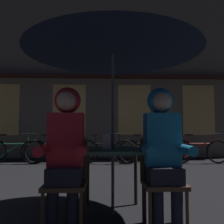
{
  "coord_description": "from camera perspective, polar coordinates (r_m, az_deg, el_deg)",
  "views": [
    {
      "loc": [
        -0.12,
        -2.76,
        0.98
      ],
      "look_at": [
        0.0,
        0.24,
        1.19
      ],
      "focal_mm": 37.54,
      "sensor_mm": 36.0,
      "label": 1
    }
  ],
  "objects": [
    {
      "name": "bicycle_nearest",
      "position": [
        7.08,
        -22.78,
        -8.78
      ],
      "size": [
        1.68,
        0.15,
        0.84
      ],
      "color": "black",
      "rests_on": "ground_plane"
    },
    {
      "name": "lantern",
      "position": [
        2.72,
        -1.26,
        -6.46
      ],
      "size": [
        0.11,
        0.11,
        0.23
      ],
      "color": "white",
      "rests_on": "cafe_table"
    },
    {
      "name": "chair_left",
      "position": [
        2.46,
        -11.07,
        -15.37
      ],
      "size": [
        0.4,
        0.4,
        0.87
      ],
      "color": "#513823",
      "rests_on": "ground_plane"
    },
    {
      "name": "person_right_hooded",
      "position": [
        2.41,
        12.21,
        -7.05
      ],
      "size": [
        0.45,
        0.56,
        1.4
      ],
      "color": "black",
      "rests_on": "ground_plane"
    },
    {
      "name": "bicycle_third",
      "position": [
        6.56,
        -1.61,
        -9.49
      ],
      "size": [
        1.67,
        0.31,
        0.84
      ],
      "color": "black",
      "rests_on": "ground_plane"
    },
    {
      "name": "bicycle_second",
      "position": [
        6.79,
        -13.88,
        -9.19
      ],
      "size": [
        1.68,
        0.09,
        0.84
      ],
      "color": "black",
      "rests_on": "ground_plane"
    },
    {
      "name": "bicycle_fifth",
      "position": [
        7.05,
        20.54,
        -8.86
      ],
      "size": [
        1.68,
        0.12,
        0.84
      ],
      "color": "black",
      "rests_on": "ground_plane"
    },
    {
      "name": "ground_plane",
      "position": [
        2.93,
        0.2,
        -23.52
      ],
      "size": [
        60.0,
        60.0,
        0.0
      ],
      "primitive_type": "plane",
      "color": "black"
    },
    {
      "name": "shopfront_building",
      "position": [
        8.42,
        -2.4,
        10.57
      ],
      "size": [
        10.0,
        0.93,
        6.2
      ],
      "color": "#6B5B4C",
      "rests_on": "ground_plane"
    },
    {
      "name": "person_left_hooded",
      "position": [
        2.36,
        -11.16,
        -7.13
      ],
      "size": [
        0.45,
        0.56,
        1.4
      ],
      "color": "black",
      "rests_on": "ground_plane"
    },
    {
      "name": "bicycle_fourth",
      "position": [
        6.77,
        8.52,
        -9.28
      ],
      "size": [
        1.68,
        0.2,
        0.84
      ],
      "color": "black",
      "rests_on": "ground_plane"
    },
    {
      "name": "chair_right",
      "position": [
        2.51,
        12.0,
        -15.15
      ],
      "size": [
        0.4,
        0.4,
        0.87
      ],
      "color": "#513823",
      "rests_on": "ground_plane"
    },
    {
      "name": "cafe_table",
      "position": [
        2.78,
        0.2,
        -11.02
      ],
      "size": [
        0.72,
        0.72,
        0.74
      ],
      "color": "#42664C",
      "rests_on": "ground_plane"
    },
    {
      "name": "patio_umbrella",
      "position": [
        2.96,
        0.19,
        17.39
      ],
      "size": [
        2.1,
        2.1,
        2.31
      ],
      "color": "#4C4C51",
      "rests_on": "ground_plane"
    }
  ]
}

